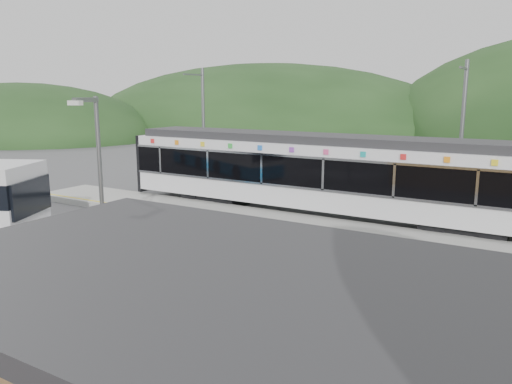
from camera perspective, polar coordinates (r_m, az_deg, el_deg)
The scene contains 9 objects.
ground at distance 18.93m, azimuth -4.37°, elevation -5.96°, with size 120.00×120.00×0.00m, color #4C4C4F.
hills at distance 21.23m, azimuth 18.14°, elevation -4.59°, with size 146.00×149.00×26.00m.
platform at distance 21.56m, azimuth 0.68°, elevation -3.37°, with size 26.00×3.20×0.30m, color #9E9E99.
yellow_line at distance 20.44m, azimuth -1.15°, elevation -3.74°, with size 26.00×0.10×0.01m, color yellow.
train at distance 22.76m, azimuth 8.04°, elevation 2.22°, with size 20.44×3.01×3.74m.
catenary_mast_west at distance 29.20m, azimuth -6.06°, elevation 7.36°, with size 0.18×1.80×7.00m.
catenary_mast_east at distance 23.65m, azimuth 22.39°, elevation 5.69°, with size 0.18×1.80×7.00m.
station_shelter at distance 8.32m, azimuth -6.53°, elevation -17.75°, with size 9.20×6.20×3.00m.
lamp_post at distance 14.37m, azimuth -17.70°, elevation 1.56°, with size 0.38×1.01×5.50m.
Camera 1 is at (10.47, -14.75, 5.57)m, focal length 35.00 mm.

